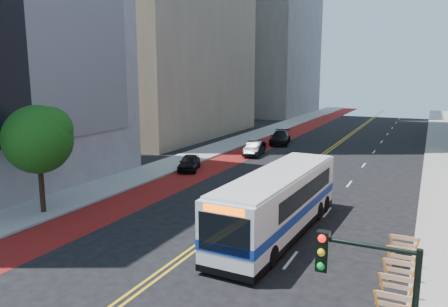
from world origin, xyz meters
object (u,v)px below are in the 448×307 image
Objects in this scene: transit_bus at (279,201)px; car_c at (280,138)px; car_a at (189,163)px; traffic_signal at (371,304)px; car_b at (255,149)px; street_tree at (39,137)px.

transit_bus is 31.19m from car_c.
car_a is 18.10m from car_c.
car_b is at bearing 115.36° from traffic_signal.
car_b is at bearing -102.33° from car_c.
car_a is at bearing -110.67° from car_c.
traffic_signal is (20.66, -9.55, -1.19)m from street_tree.
street_tree is at bearing -110.02° from car_c.
car_c is at bearing 110.63° from traffic_signal.
transit_bus is at bearing -63.58° from car_a.
car_c is (-15.91, 42.28, -2.92)m from traffic_signal.
car_c is at bearing 110.43° from transit_bus.
car_b is (2.72, 9.36, 0.04)m from car_a.
street_tree reaches higher than car_a.
car_b is at bearing 53.58° from car_a.
traffic_signal reaches higher than car_b.
traffic_signal is at bearing -72.75° from car_b.
car_a is 9.75m from car_b.
transit_bus is (14.39, 3.09, -3.08)m from street_tree.
traffic_signal is 14.23m from transit_bus.
street_tree reaches higher than transit_bus.
street_tree reaches higher than traffic_signal.
transit_bus reaches higher than car_b.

